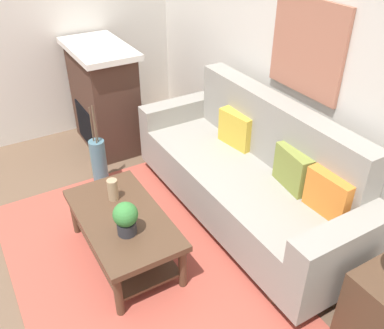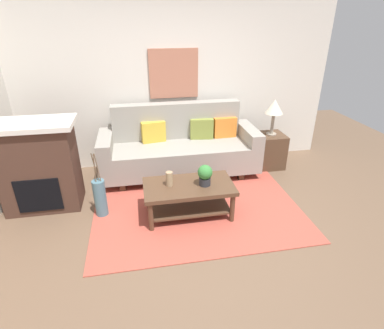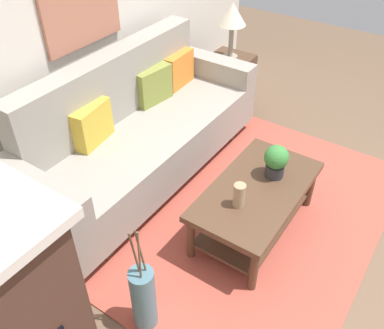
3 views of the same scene
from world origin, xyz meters
TOP-DOWN VIEW (x-y plane):
  - ground_plane at (0.00, 0.00)m, footprint 8.99×8.99m
  - wall_back at (0.00, 2.15)m, footprint 4.99×0.10m
  - area_rug at (0.00, 0.50)m, footprint 2.65×1.79m
  - couch at (-0.07, 1.62)m, footprint 2.39×0.84m
  - throw_pillow_mustard at (-0.45, 1.74)m, footprint 0.37×0.17m
  - throw_pillow_olive at (0.31, 1.74)m, footprint 0.37×0.17m
  - throw_pillow_orange at (0.68, 1.74)m, footprint 0.36×0.14m
  - coffee_table at (-0.13, 0.47)m, footprint 1.10×0.60m
  - tabletop_vase at (-0.36, 0.49)m, footprint 0.08×0.08m
  - potted_plant_tabletop at (0.06, 0.43)m, footprint 0.18×0.18m
  - side_table at (1.42, 1.60)m, footprint 0.44×0.44m
  - table_lamp at (1.42, 1.60)m, footprint 0.28×0.28m
  - floor_vase at (-1.21, 0.65)m, footprint 0.15×0.15m
  - floor_vase_branch_a at (-1.19, 0.65)m, footprint 0.05×0.03m
  - floor_vase_branch_b at (-1.22, 0.67)m, footprint 0.05×0.01m
  - floor_vase_branch_c at (-1.22, 0.64)m, footprint 0.03×0.01m

SIDE VIEW (x-z plane):
  - ground_plane at x=0.00m, z-range 0.00..0.00m
  - area_rug at x=0.00m, z-range 0.00..0.01m
  - floor_vase at x=-1.21m, z-range 0.00..0.49m
  - side_table at x=1.42m, z-range 0.00..0.56m
  - coffee_table at x=-0.13m, z-range 0.10..0.53m
  - couch at x=-0.07m, z-range -0.11..0.97m
  - tabletop_vase at x=-0.36m, z-range 0.43..0.61m
  - potted_plant_tabletop at x=0.06m, z-range 0.44..0.70m
  - floor_vase_branch_a at x=-1.19m, z-range 0.49..0.85m
  - floor_vase_branch_b at x=-1.22m, z-range 0.49..0.85m
  - floor_vase_branch_c at x=-1.22m, z-range 0.49..0.85m
  - throw_pillow_mustard at x=-0.45m, z-range 0.52..0.84m
  - throw_pillow_olive at x=0.31m, z-range 0.52..0.84m
  - throw_pillow_orange at x=0.68m, z-range 0.52..0.84m
  - table_lamp at x=1.42m, z-range 0.71..1.28m
  - wall_back at x=0.00m, z-range 0.00..2.70m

